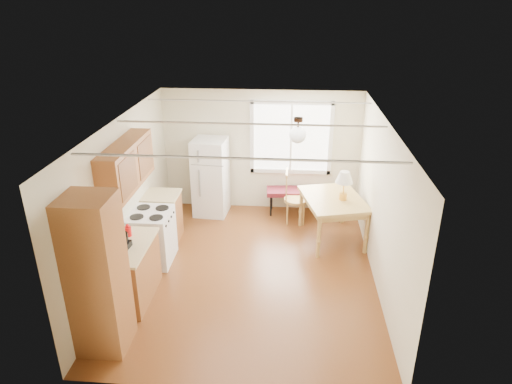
# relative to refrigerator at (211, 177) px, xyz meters

# --- Properties ---
(room_shell) EXTENTS (4.60, 5.60, 2.62)m
(room_shell) POSITION_rel_refrigerator_xyz_m (1.00, -2.12, 0.46)
(room_shell) COLOR #4F2610
(room_shell) RESTS_ON ground
(kitchen_run) EXTENTS (0.65, 3.40, 2.20)m
(kitchen_run) POSITION_rel_refrigerator_xyz_m (-0.72, -2.75, 0.05)
(kitchen_run) COLOR brown
(kitchen_run) RESTS_ON ground
(window_unit) EXTENTS (1.64, 0.05, 1.51)m
(window_unit) POSITION_rel_refrigerator_xyz_m (1.60, 0.35, 0.76)
(window_unit) COLOR white
(window_unit) RESTS_ON room_shell
(pendant_light) EXTENTS (0.26, 0.26, 0.40)m
(pendant_light) POSITION_rel_refrigerator_xyz_m (1.70, -1.72, 1.44)
(pendant_light) COLOR black
(pendant_light) RESTS_ON room_shell
(refrigerator) EXTENTS (0.71, 0.71, 1.58)m
(refrigerator) POSITION_rel_refrigerator_xyz_m (0.00, 0.00, 0.00)
(refrigerator) COLOR white
(refrigerator) RESTS_ON ground
(bench) EXTENTS (1.19, 0.52, 0.54)m
(bench) POSITION_rel_refrigerator_xyz_m (1.72, 0.10, -0.32)
(bench) COLOR #571420
(bench) RESTS_ON ground
(dining_table) EXTENTS (1.29, 1.53, 0.83)m
(dining_table) POSITION_rel_refrigerator_xyz_m (2.40, -0.92, -0.06)
(dining_table) COLOR #A78240
(dining_table) RESTS_ON ground
(chair) EXTENTS (0.47, 0.47, 1.07)m
(chair) POSITION_rel_refrigerator_xyz_m (1.63, -0.28, -0.18)
(chair) COLOR #A78240
(chair) RESTS_ON ground
(table_lamp) EXTENTS (0.31, 0.31, 0.53)m
(table_lamp) POSITION_rel_refrigerator_xyz_m (2.55, -0.97, 0.42)
(table_lamp) COLOR gold
(table_lamp) RESTS_ON dining_table
(coffee_maker) EXTENTS (0.22, 0.27, 0.39)m
(coffee_maker) POSITION_rel_refrigerator_xyz_m (-0.72, -3.09, 0.25)
(coffee_maker) COLOR black
(coffee_maker) RESTS_ON kitchen_run
(kettle) EXTENTS (0.10, 0.10, 0.20)m
(kettle) POSITION_rel_refrigerator_xyz_m (-0.76, -2.71, 0.19)
(kettle) COLOR red
(kettle) RESTS_ON kitchen_run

